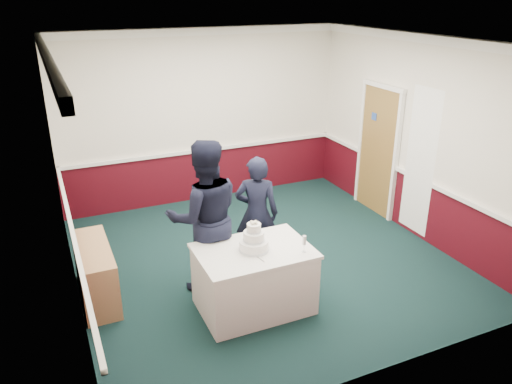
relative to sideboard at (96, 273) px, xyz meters
name	(u,v)px	position (x,y,z in m)	size (l,w,h in m)	color
ground	(264,259)	(2.28, 0.02, -0.35)	(5.00, 5.00, 0.00)	black
room_shell	(251,114)	(2.36, 0.63, 1.62)	(5.00, 5.00, 3.00)	silver
sideboard	(96,273)	(0.00, 0.00, 0.00)	(0.41, 1.20, 0.70)	tan
cake_table	(254,279)	(1.69, -0.98, 0.05)	(1.32, 0.92, 0.79)	white
wedding_cake	(254,241)	(1.69, -0.98, 0.55)	(0.35, 0.35, 0.36)	white
cake_knife	(259,258)	(1.66, -1.18, 0.44)	(0.01, 0.22, 0.01)	silver
champagne_flute	(304,241)	(2.19, -1.26, 0.58)	(0.05, 0.05, 0.21)	silver
person_man	(205,217)	(1.32, -0.32, 0.63)	(0.96, 0.75, 1.97)	black
person_woman	(257,213)	(2.11, -0.10, 0.45)	(0.58, 0.38, 1.60)	black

